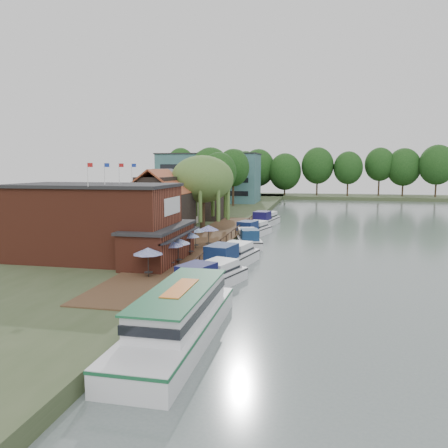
# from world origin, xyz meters

# --- Properties ---
(ground) EXTENTS (260.00, 260.00, 0.00)m
(ground) POSITION_xyz_m (0.00, 0.00, 0.00)
(ground) COLOR slate
(ground) RESTS_ON ground
(land_bank) EXTENTS (50.00, 140.00, 1.00)m
(land_bank) POSITION_xyz_m (-30.00, 35.00, 0.50)
(land_bank) COLOR #384728
(land_bank) RESTS_ON ground
(quay_deck) EXTENTS (6.00, 50.00, 0.10)m
(quay_deck) POSITION_xyz_m (-8.00, 10.00, 1.05)
(quay_deck) COLOR #47301E
(quay_deck) RESTS_ON land_bank
(quay_rail) EXTENTS (0.20, 49.00, 1.00)m
(quay_rail) POSITION_xyz_m (-5.30, 10.50, 1.50)
(quay_rail) COLOR black
(quay_rail) RESTS_ON land_bank
(pub) EXTENTS (20.00, 11.00, 7.30)m
(pub) POSITION_xyz_m (-14.00, -1.00, 4.65)
(pub) COLOR maroon
(pub) RESTS_ON land_bank
(hotel_block) EXTENTS (25.40, 12.40, 12.30)m
(hotel_block) POSITION_xyz_m (-22.00, 70.00, 7.15)
(hotel_block) COLOR #38666B
(hotel_block) RESTS_ON land_bank
(cottage_a) EXTENTS (8.60, 7.60, 8.50)m
(cottage_a) POSITION_xyz_m (-15.00, 14.00, 5.25)
(cottage_a) COLOR black
(cottage_a) RESTS_ON land_bank
(cottage_b) EXTENTS (9.60, 8.60, 8.50)m
(cottage_b) POSITION_xyz_m (-18.00, 24.00, 5.25)
(cottage_b) COLOR beige
(cottage_b) RESTS_ON land_bank
(cottage_c) EXTENTS (7.60, 7.60, 8.50)m
(cottage_c) POSITION_xyz_m (-14.00, 33.00, 5.25)
(cottage_c) COLOR black
(cottage_c) RESTS_ON land_bank
(willow) EXTENTS (8.60, 8.60, 10.43)m
(willow) POSITION_xyz_m (-10.50, 19.00, 6.21)
(willow) COLOR #476B2D
(willow) RESTS_ON land_bank
(umbrella_0) EXTENTS (2.45, 2.45, 2.38)m
(umbrella_0) POSITION_xyz_m (-8.23, -6.91, 2.29)
(umbrella_0) COLOR navy
(umbrella_0) RESTS_ON quay_deck
(umbrella_1) EXTENTS (2.22, 2.22, 2.38)m
(umbrella_1) POSITION_xyz_m (-7.64, -3.09, 2.29)
(umbrella_1) COLOR navy
(umbrella_1) RESTS_ON quay_deck
(umbrella_2) EXTENTS (2.28, 2.28, 2.38)m
(umbrella_2) POSITION_xyz_m (-7.36, -1.80, 2.29)
(umbrella_2) COLOR navy
(umbrella_2) RESTS_ON quay_deck
(umbrella_3) EXTENTS (1.97, 1.97, 2.38)m
(umbrella_3) POSITION_xyz_m (-7.41, 2.17, 2.29)
(umbrella_3) COLOR #1C3D9A
(umbrella_3) RESTS_ON quay_deck
(umbrella_4) EXTENTS (2.02, 2.02, 2.38)m
(umbrella_4) POSITION_xyz_m (-7.83, 5.79, 2.29)
(umbrella_4) COLOR #1B4795
(umbrella_4) RESTS_ON quay_deck
(umbrella_5) EXTENTS (2.36, 2.36, 2.38)m
(umbrella_5) POSITION_xyz_m (-6.73, 7.16, 2.29)
(umbrella_5) COLOR navy
(umbrella_5) RESTS_ON quay_deck
(cruiser_0) EXTENTS (6.08, 10.28, 2.37)m
(cruiser_0) POSITION_xyz_m (-3.58, -5.40, 1.18)
(cruiser_0) COLOR silver
(cruiser_0) RESTS_ON ground
(cruiser_1) EXTENTS (5.56, 10.85, 2.53)m
(cruiser_1) POSITION_xyz_m (-3.42, 2.56, 1.27)
(cruiser_1) COLOR white
(cruiser_1) RESTS_ON ground
(cruiser_2) EXTENTS (5.36, 9.90, 2.27)m
(cruiser_2) POSITION_xyz_m (-3.49, 14.93, 1.13)
(cruiser_2) COLOR silver
(cruiser_2) RESTS_ON ground
(cruiser_3) EXTENTS (5.53, 10.18, 2.34)m
(cruiser_3) POSITION_xyz_m (-3.96, 22.41, 1.17)
(cruiser_3) COLOR silver
(cruiser_3) RESTS_ON ground
(cruiser_4) EXTENTS (5.04, 10.81, 2.54)m
(cruiser_4) POSITION_xyz_m (-3.53, 34.60, 1.27)
(cruiser_4) COLOR silver
(cruiser_4) RESTS_ON ground
(tour_boat) EXTENTS (3.95, 13.84, 3.02)m
(tour_boat) POSITION_xyz_m (-2.73, -16.49, 1.51)
(tour_boat) COLOR silver
(tour_boat) RESTS_ON ground
(swan) EXTENTS (0.44, 0.44, 0.44)m
(swan) POSITION_xyz_m (-4.08, -10.93, 0.22)
(swan) COLOR white
(swan) RESTS_ON ground
(bank_tree_0) EXTENTS (6.51, 6.51, 11.57)m
(bank_tree_0) POSITION_xyz_m (-12.86, 40.21, 6.79)
(bank_tree_0) COLOR #143811
(bank_tree_0) RESTS_ON land_bank
(bank_tree_1) EXTENTS (8.34, 8.34, 12.88)m
(bank_tree_1) POSITION_xyz_m (-16.69, 49.57, 7.44)
(bank_tree_1) COLOR #143811
(bank_tree_1) RESTS_ON land_bank
(bank_tree_2) EXTENTS (7.34, 7.34, 12.90)m
(bank_tree_2) POSITION_xyz_m (-13.61, 58.37, 7.45)
(bank_tree_2) COLOR #143811
(bank_tree_2) RESTS_ON land_bank
(bank_tree_3) EXTENTS (8.05, 8.05, 13.03)m
(bank_tree_3) POSITION_xyz_m (-13.79, 78.41, 7.51)
(bank_tree_3) COLOR #143811
(bank_tree_3) RESTS_ON land_bank
(bank_tree_4) EXTENTS (6.31, 6.31, 11.87)m
(bank_tree_4) POSITION_xyz_m (-17.69, 86.25, 6.93)
(bank_tree_4) COLOR #143811
(bank_tree_4) RESTS_ON land_bank
(bank_tree_5) EXTENTS (6.72, 6.72, 13.64)m
(bank_tree_5) POSITION_xyz_m (-16.27, 93.12, 7.82)
(bank_tree_5) COLOR #143811
(bank_tree_5) RESTS_ON land_bank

